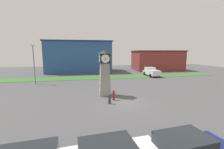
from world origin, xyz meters
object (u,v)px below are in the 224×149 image
object	(u,v)px
clock_tower	(105,73)
bollard_near_tower	(114,95)
bollard_mid_row	(110,99)
pickup_truck	(152,72)
street_lamp_far_side	(34,62)

from	to	relation	value
clock_tower	bollard_near_tower	bearing A→B (deg)	-72.21
clock_tower	bollard_near_tower	size ratio (longest dim) A/B	4.79
clock_tower	bollard_mid_row	distance (m)	3.78
bollard_near_tower	pickup_truck	xyz separation A→B (m)	(11.48, 14.47, 0.36)
bollard_mid_row	street_lamp_far_side	size ratio (longest dim) A/B	0.16
pickup_truck	street_lamp_far_side	distance (m)	22.82
clock_tower	bollard_mid_row	bearing A→B (deg)	-89.75
bollard_near_tower	pickup_truck	bearing A→B (deg)	51.57
clock_tower	street_lamp_far_side	xyz separation A→B (m)	(-10.19, 8.66, 1.00)
street_lamp_far_side	bollard_mid_row	bearing A→B (deg)	-49.06
bollard_near_tower	pickup_truck	world-z (taller)	pickup_truck
clock_tower	pickup_truck	xyz separation A→B (m)	(12.14, 12.42, -1.74)
pickup_truck	street_lamp_far_side	bearing A→B (deg)	-170.43
clock_tower	pickup_truck	size ratio (longest dim) A/B	1.09
clock_tower	bollard_near_tower	world-z (taller)	clock_tower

